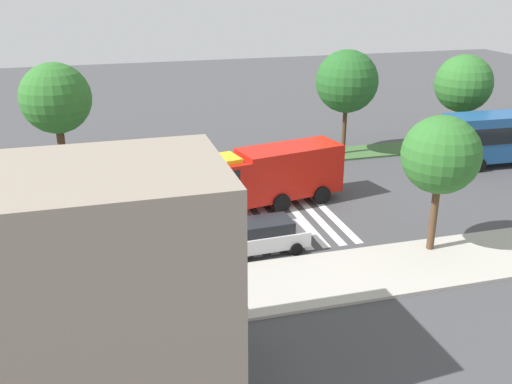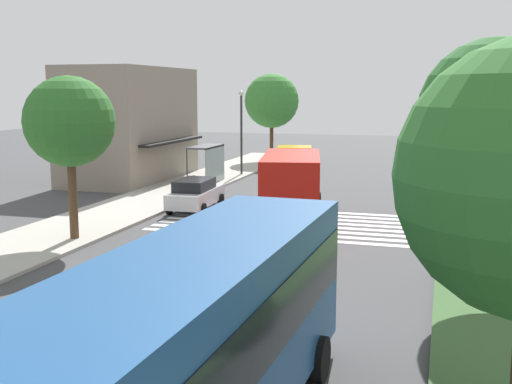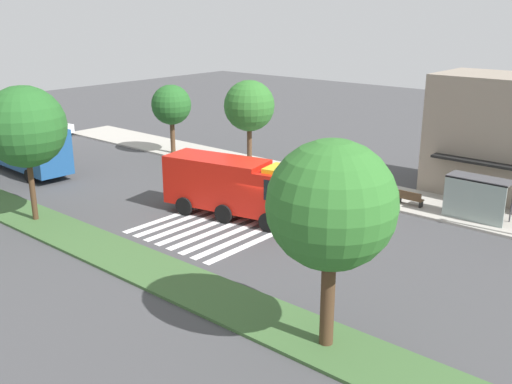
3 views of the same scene
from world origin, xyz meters
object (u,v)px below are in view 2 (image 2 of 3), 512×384
(bench_near_shelter, at_px, (187,184))
(fire_truck, at_px, (292,183))
(bus_stop_shelter, at_px, (210,156))
(median_tree_center, at_px, (470,104))
(sidewalk_tree_west, at_px, (69,122))
(median_tree_west, at_px, (494,114))
(parked_car_mid, at_px, (196,194))
(street_lamp, at_px, (241,125))
(transit_bus, at_px, (185,349))
(sidewalk_tree_east, at_px, (272,101))

(bench_near_shelter, bearing_deg, fire_truck, -129.55)
(bus_stop_shelter, height_order, median_tree_center, median_tree_center)
(sidewalk_tree_west, relative_size, median_tree_west, 0.87)
(parked_car_mid, height_order, street_lamp, street_lamp)
(parked_car_mid, xyz_separation_m, bench_near_shelter, (4.83, 2.50, -0.27))
(median_tree_center, bearing_deg, median_tree_west, 180.00)
(bench_near_shelter, height_order, median_tree_center, median_tree_center)
(transit_bus, bearing_deg, bench_near_shelter, -155.15)
(parked_car_mid, xyz_separation_m, sidewalk_tree_west, (-8.07, 2.20, 4.11))
(transit_bus, distance_m, street_lamp, 37.00)
(fire_truck, height_order, sidewalk_tree_east, sidewalk_tree_east)
(bus_stop_shelter, bearing_deg, sidewalk_tree_west, -179.10)
(transit_bus, distance_m, sidewalk_tree_east, 46.82)
(fire_truck, xyz_separation_m, transit_bus, (-19.97, -2.93, 0.23))
(bench_near_shelter, height_order, median_tree_west, median_tree_west)
(street_lamp, distance_m, median_tree_west, 28.74)
(fire_truck, height_order, street_lamp, street_lamp)
(transit_bus, bearing_deg, sidewalk_tree_east, -164.34)
(transit_bus, bearing_deg, parked_car_mid, -156.25)
(parked_car_mid, xyz_separation_m, median_tree_west, (-10.47, -13.85, 4.68))
(median_tree_west, bearing_deg, transit_bus, 155.43)
(bench_near_shelter, distance_m, median_tree_west, 22.93)
(fire_truck, xyz_separation_m, median_tree_west, (-8.54, -8.16, 3.58))
(sidewalk_tree_west, height_order, median_tree_center, median_tree_center)
(median_tree_center, bearing_deg, bus_stop_shelter, 92.88)
(transit_bus, distance_m, median_tree_center, 32.14)
(bus_stop_shelter, bearing_deg, parked_car_mid, -164.39)
(sidewalk_tree_east, xyz_separation_m, median_tree_west, (-34.02, -16.05, 0.20))
(fire_truck, distance_m, median_tree_west, 12.34)
(parked_car_mid, xyz_separation_m, bus_stop_shelter, (8.83, 2.47, 1.03))
(bench_near_shelter, distance_m, sidewalk_tree_west, 13.62)
(parked_car_mid, distance_m, sidewalk_tree_east, 24.07)
(bus_stop_shelter, xyz_separation_m, sidewalk_tree_west, (-16.89, -0.26, 3.08))
(bus_stop_shelter, distance_m, sidewalk_tree_east, 15.12)
(fire_truck, distance_m, sidewalk_tree_east, 26.89)
(fire_truck, xyz_separation_m, sidewalk_tree_west, (-6.14, 7.89, 3.02))
(fire_truck, height_order, median_tree_center, median_tree_center)
(parked_car_mid, bearing_deg, median_tree_west, -129.86)
(median_tree_west, bearing_deg, median_tree_center, 0.00)
(bench_near_shelter, relative_size, sidewalk_tree_west, 0.24)
(bench_near_shelter, xyz_separation_m, sidewalk_tree_east, (18.72, -0.29, 4.74))
(parked_car_mid, height_order, median_tree_center, median_tree_center)
(street_lamp, height_order, sidewalk_tree_west, sidewalk_tree_west)
(bench_near_shelter, xyz_separation_m, median_tree_center, (4.82, -16.34, 4.83))
(median_tree_west, bearing_deg, sidewalk_tree_east, 25.26)
(street_lamp, height_order, median_tree_west, median_tree_west)
(street_lamp, bearing_deg, sidewalk_tree_east, 2.30)
(bench_near_shelter, xyz_separation_m, median_tree_west, (-15.30, -16.34, 4.94))
(parked_car_mid, xyz_separation_m, street_lamp, (13.57, 1.80, 2.88))
(bus_stop_shelter, relative_size, sidewalk_tree_east, 0.46)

